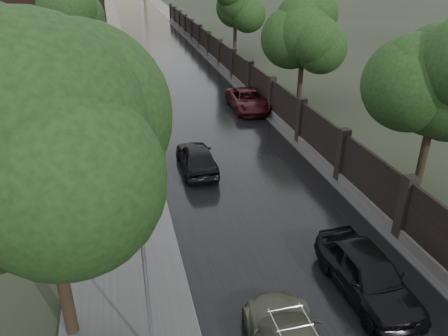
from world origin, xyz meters
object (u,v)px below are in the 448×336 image
lamp_post (146,285)px  traffic_light (133,72)px  car_right_near (368,274)px  car_right_far (248,100)px  tree_right_b (304,35)px  tree_right_a (438,89)px  tree_right_c (235,8)px  tree_left_far (78,23)px  hatchback_left (197,158)px  tree_left_near (31,130)px

lamp_post → traffic_light: bearing=87.3°
car_right_near → car_right_far: size_ratio=0.90×
tree_right_b → traffic_light: size_ratio=1.75×
tree_right_a → car_right_near: bearing=-136.9°
tree_right_a → tree_right_c: 32.00m
tree_right_a → lamp_post: (-12.90, -6.50, -2.28)m
tree_right_b → traffic_light: bearing=165.8°
tree_right_b → car_right_far: 5.91m
traffic_light → car_right_far: size_ratio=0.78×
tree_left_far → traffic_light: size_ratio=1.85×
tree_left_far → lamp_post: tree_left_far is taller
lamp_post → hatchback_left: bearing=73.3°
car_right_near → tree_right_a: bearing=42.0°
tree_left_far → traffic_light: bearing=-53.5°
tree_right_c → tree_left_near: bearing=-112.2°
tree_left_far → hatchback_left: (5.99, -17.23, -4.51)m
tree_right_b → traffic_light: (-11.80, 2.99, -2.55)m
car_right_near → car_right_far: 19.20m
traffic_light → car_right_far: 8.58m
tree_left_near → tree_right_c: size_ratio=1.31×
traffic_light → hatchback_left: (2.29, -12.22, -1.67)m
tree_left_far → car_right_far: (11.40, -8.39, -4.53)m
tree_left_far → lamp_post: 28.73m
tree_left_near → car_right_far: bearing=59.4°
hatchback_left → car_right_far: size_ratio=0.84×
tree_right_a → car_right_far: size_ratio=1.37×
lamp_post → hatchback_left: 11.93m
tree_left_near → tree_right_b: tree_left_near is taller
hatchback_left → tree_right_b: bearing=-135.5°
tree_right_b → hatchback_left: size_ratio=1.63×
hatchback_left → car_right_near: size_ratio=0.93×
car_right_far → traffic_light: bearing=157.7°
car_right_near → tree_right_b: bearing=72.1°
lamp_post → traffic_light: (1.10, 23.49, -0.27)m
tree_left_near → car_right_near: 10.82m
tree_right_c → car_right_near: size_ratio=1.52×
tree_right_a → traffic_light: (-11.80, 16.99, -2.55)m
lamp_post → tree_left_near: bearing=145.7°
tree_right_b → lamp_post: size_ratio=1.37×
tree_right_b → lamp_post: tree_right_b is taller
traffic_light → car_right_near: 23.32m
traffic_light → car_right_far: traffic_light is taller
tree_left_near → car_right_near: bearing=-3.1°
tree_right_c → car_right_near: 38.19m
tree_left_near → hatchback_left: size_ratio=2.13×
lamp_post → tree_left_far: bearing=95.2°
tree_left_near → traffic_light: (3.30, 21.99, -4.02)m
tree_right_c → hatchback_left: tree_right_c is taller
tree_right_a → tree_right_c: (0.00, 32.00, 0.00)m
traffic_light → car_right_near: (5.92, -22.50, -1.61)m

